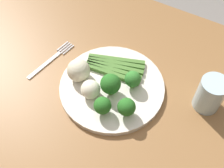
{
  "coord_description": "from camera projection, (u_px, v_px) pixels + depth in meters",
  "views": [
    {
      "loc": [
        0.2,
        -0.33,
        1.34
      ],
      "look_at": [
        0.0,
        0.02,
        0.77
      ],
      "focal_mm": 44.34,
      "sensor_mm": 36.0,
      "label": 1
    }
  ],
  "objects": [
    {
      "name": "dining_table",
      "position": [
        108.0,
        115.0,
        0.8
      ],
      "size": [
        1.31,
        0.81,
        0.75
      ],
      "color": "olive",
      "rests_on": "ground_plane"
    },
    {
      "name": "plate",
      "position": [
        112.0,
        87.0,
        0.72
      ],
      "size": [
        0.27,
        0.27,
        0.01
      ],
      "primitive_type": "cylinder",
      "color": "silver",
      "rests_on": "dining_table"
    },
    {
      "name": "asparagus_bundle",
      "position": [
        115.0,
        67.0,
        0.74
      ],
      "size": [
        0.16,
        0.1,
        0.01
      ],
      "rotation": [
        0.0,
        0.0,
        0.25
      ],
      "color": "#47752D",
      "rests_on": "plate"
    },
    {
      "name": "broccoli_back_right",
      "position": [
        126.0,
        107.0,
        0.64
      ],
      "size": [
        0.04,
        0.04,
        0.05
      ],
      "color": "#568E33",
      "rests_on": "plate"
    },
    {
      "name": "broccoli_right",
      "position": [
        133.0,
        79.0,
        0.69
      ],
      "size": [
        0.04,
        0.04,
        0.05
      ],
      "color": "#609E3D",
      "rests_on": "plate"
    },
    {
      "name": "broccoli_back",
      "position": [
        102.0,
        106.0,
        0.64
      ],
      "size": [
        0.04,
        0.04,
        0.05
      ],
      "color": "#568E33",
      "rests_on": "plate"
    },
    {
      "name": "broccoli_front_left",
      "position": [
        111.0,
        84.0,
        0.67
      ],
      "size": [
        0.05,
        0.05,
        0.06
      ],
      "color": "#568E33",
      "rests_on": "plate"
    },
    {
      "name": "cauliflower_near_center",
      "position": [
        79.0,
        70.0,
        0.7
      ],
      "size": [
        0.06,
        0.06,
        0.06
      ],
      "primitive_type": "sphere",
      "color": "beige",
      "rests_on": "plate"
    },
    {
      "name": "cauliflower_front",
      "position": [
        91.0,
        89.0,
        0.67
      ],
      "size": [
        0.05,
        0.05,
        0.05
      ],
      "primitive_type": "sphere",
      "color": "silver",
      "rests_on": "plate"
    },
    {
      "name": "fork",
      "position": [
        51.0,
        60.0,
        0.78
      ],
      "size": [
        0.04,
        0.17,
        0.0
      ],
      "rotation": [
        0.0,
        0.0,
        1.41
      ],
      "color": "silver",
      "rests_on": "dining_table"
    },
    {
      "name": "water_glass",
      "position": [
        210.0,
        94.0,
        0.66
      ],
      "size": [
        0.07,
        0.07,
        0.09
      ],
      "primitive_type": "cylinder",
      "color": "silver",
      "rests_on": "dining_table"
    }
  ]
}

